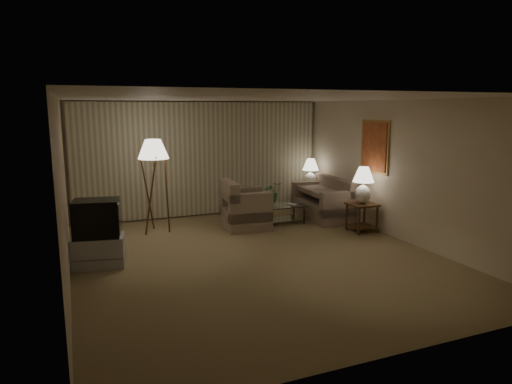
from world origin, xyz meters
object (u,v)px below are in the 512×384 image
Objects in this scene: coffee_table at (279,211)px; tv_cabinet at (99,251)px; sofa at (322,202)px; floor_lamp at (155,184)px; table_lamp_far at (311,170)px; vase at (273,203)px; crt_tv at (97,218)px; ottoman at (240,216)px; armchair at (246,209)px; side_table_far at (310,195)px; table_lamp_near at (363,182)px; side_table_near at (362,212)px.

tv_cabinet is at bearing -160.18° from coffee_table.
floor_lamp is (-3.81, 0.24, 0.63)m from sofa.
vase is at bearing -146.93° from table_lamp_far.
crt_tv is 3.49m from ottoman.
table_lamp_far reaches higher than vase.
crt_tv is at bearing 118.79° from armchair.
ottoman is (-2.16, -0.75, -0.81)m from table_lamp_far.
crt_tv reaches higher than sofa.
sofa is at bearing -3.14° from ottoman.
sofa is at bearing 4.34° from vase.
sofa is at bearing -99.93° from table_lamp_far.
tv_cabinet is at bearing 118.79° from armchair.
sofa is at bearing 26.96° from tv_cabinet.
armchair is 2.43m from table_lamp_far.
side_table_far is 0.62m from table_lamp_far.
side_table_far is (0.15, 0.86, 0.02)m from sofa.
armchair is at bearing 150.49° from table_lamp_near.
table_lamp_near reaches higher than ottoman.
crt_tv is (-5.05, -1.50, 0.43)m from sofa.
armchair is at bearing -175.72° from vase.
vase is (0.69, -0.21, 0.28)m from ottoman.
tv_cabinet is at bearing -159.45° from vase.
armchair is 0.59× the size of floor_lamp.
table_lamp_far is (0.00, 2.21, -0.03)m from table_lamp_near.
sofa is 2.95× the size of ottoman.
floor_lamp reaches higher than table_lamp_far.
floor_lamp is at bearing 64.97° from crt_tv.
armchair is 2.52m from table_lamp_near.
table_lamp_far is 0.89× the size of crt_tv.
ottoman is (-2.16, 1.46, -0.85)m from table_lamp_near.
side_table_near is 2.21m from side_table_far.
crt_tv reaches higher than ottoman.
side_table_far is at bearing 0.00° from table_lamp_far.
table_lamp_near is 0.97× the size of crt_tv.
side_table_near and side_table_far have the same top height.
tv_cabinet is 3.99m from vase.
side_table_near reaches higher than ottoman.
tv_cabinet is 0.55m from crt_tv.
coffee_table is at bearing -14.03° from ottoman.
sofa is 1.33m from vase.
table_lamp_far reaches higher than ottoman.
table_lamp_near reaches higher than coffee_table.
coffee_table is (-1.32, 1.25, -0.77)m from table_lamp_near.
side_table_near is 0.79× the size of table_lamp_near.
table_lamp_near is 2.74m from ottoman.
sofa is 2.93× the size of side_table_far.
side_table_near is 5.20m from tv_cabinet.
crt_tv is (0.00, 0.00, 0.55)m from tv_cabinet.
vase is (3.73, 1.40, 0.23)m from tv_cabinet.
armchair is 0.33m from ottoman.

